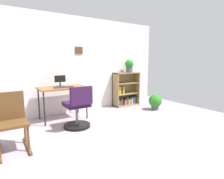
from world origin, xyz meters
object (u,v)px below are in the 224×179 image
object	(u,v)px
rocking_chair	(11,121)
potted_plant_on_shelf	(129,66)
office_chair	(78,110)
desk	(62,90)
keyboard	(64,87)
potted_plant_floor	(155,101)
monitor	(60,81)
bookshelf_low	(125,91)

from	to	relation	value
rocking_chair	potted_plant_on_shelf	distance (m)	3.41
potted_plant_on_shelf	office_chair	bearing A→B (deg)	-155.23
desk	office_chair	size ratio (longest dim) A/B	1.20
desk	keyboard	size ratio (longest dim) A/B	2.42
rocking_chair	potted_plant_floor	xyz separation A→B (m)	(3.38, 0.36, -0.21)
desk	rocking_chair	size ratio (longest dim) A/B	1.19
keyboard	potted_plant_floor	xyz separation A→B (m)	(2.29, -0.51, -0.51)
monitor	keyboard	size ratio (longest dim) A/B	0.61
potted_plant_floor	office_chair	bearing A→B (deg)	-177.18
desk	rocking_chair	xyz separation A→B (m)	(-1.08, -0.95, -0.23)
bookshelf_low	monitor	bearing A→B (deg)	-175.38
keyboard	potted_plant_on_shelf	xyz separation A→B (m)	(2.04, 0.30, 0.43)
office_chair	potted_plant_on_shelf	distance (m)	2.32
monitor	potted_plant_floor	xyz separation A→B (m)	(2.31, -0.70, -0.61)
keyboard	potted_plant_on_shelf	bearing A→B (deg)	8.32
keyboard	office_chair	xyz separation A→B (m)	(0.06, -0.62, -0.38)
potted_plant_on_shelf	monitor	bearing A→B (deg)	-177.08
office_chair	potted_plant_floor	world-z (taller)	office_chair
office_chair	rocking_chair	xyz separation A→B (m)	(-1.14, -0.25, 0.07)
bookshelf_low	potted_plant_floor	world-z (taller)	bookshelf_low
potted_plant_on_shelf	rocking_chair	bearing A→B (deg)	-159.59
rocking_chair	potted_plant_floor	size ratio (longest dim) A/B	2.03
keyboard	office_chair	distance (m)	0.72
bookshelf_low	potted_plant_on_shelf	distance (m)	0.75
office_chair	potted_plant_on_shelf	xyz separation A→B (m)	(1.98, 0.91, 0.80)
desk	bookshelf_low	xyz separation A→B (m)	(1.95, 0.26, -0.24)
keyboard	rocking_chair	distance (m)	1.42
desk	potted_plant_floor	world-z (taller)	desk
potted_plant_on_shelf	desk	bearing A→B (deg)	-174.20
desk	potted_plant_on_shelf	distance (m)	2.11
office_chair	potted_plant_floor	bearing A→B (deg)	2.82
bookshelf_low	office_chair	bearing A→B (deg)	-152.84
monitor	potted_plant_on_shelf	size ratio (longest dim) A/B	0.68
monitor	rocking_chair	distance (m)	1.56
office_chair	potted_plant_floor	size ratio (longest dim) A/B	2.01
potted_plant_on_shelf	potted_plant_floor	xyz separation A→B (m)	(0.25, -0.80, -0.93)
bookshelf_low	potted_plant_floor	distance (m)	0.95
monitor	office_chair	bearing A→B (deg)	-85.14
monitor	keyboard	xyz separation A→B (m)	(0.01, -0.19, -0.11)
monitor	potted_plant_on_shelf	bearing A→B (deg)	2.92
rocking_chair	potted_plant_floor	world-z (taller)	rocking_chair
keyboard	desk	bearing A→B (deg)	91.88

